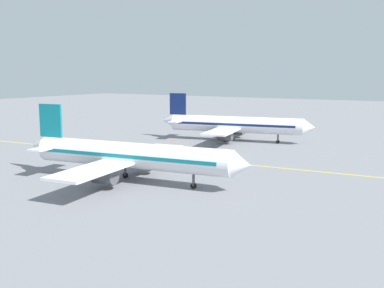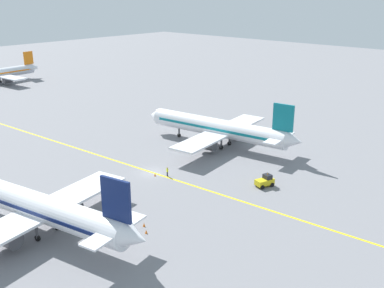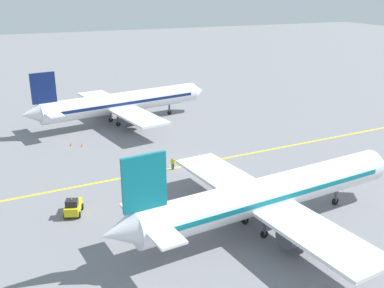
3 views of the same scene
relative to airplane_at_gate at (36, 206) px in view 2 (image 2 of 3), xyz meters
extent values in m
plane|color=slate|center=(23.81, 3.89, -3.71)|extent=(400.00, 400.00, 0.00)
cube|color=yellow|center=(23.81, 3.89, -3.71)|extent=(8.84, 119.73, 0.01)
cylinder|color=white|center=(-0.08, 0.43, 0.09)|extent=(9.14, 30.14, 3.60)
cone|color=white|center=(3.00, -15.78, 0.39)|extent=(3.57, 3.52, 3.06)
cube|color=#0F1E51|center=(-0.08, 0.43, 0.24)|extent=(8.62, 27.20, 0.50)
cube|color=white|center=(0.10, -0.55, -0.63)|extent=(28.48, 10.34, 0.36)
cylinder|color=#4C4C51|center=(-4.81, -1.48, -1.88)|extent=(2.76, 3.55, 2.20)
cylinder|color=#4C4C51|center=(5.02, 0.38, -1.88)|extent=(2.76, 3.55, 2.20)
cube|color=#0F1E51|center=(2.53, -13.32, 4.39)|extent=(1.10, 4.00, 5.00)
cube|color=white|center=(2.44, -12.83, 0.49)|extent=(9.29, 4.04, 0.24)
cylinder|color=#4C4C51|center=(-1.28, -1.83, -2.31)|extent=(0.36, 0.36, 2.00)
cylinder|color=black|center=(-1.28, -1.83, -3.31)|extent=(0.42, 0.84, 0.80)
cylinder|color=#4C4C51|center=(1.86, -1.23, -2.31)|extent=(0.36, 0.36, 2.00)
cylinder|color=black|center=(1.86, -1.23, -3.31)|extent=(0.42, 0.84, 0.80)
cylinder|color=white|center=(42.58, 4.64, 0.09)|extent=(7.27, 30.21, 3.60)
cone|color=white|center=(40.58, 20.71, 0.09)|extent=(3.69, 2.80, 3.42)
cone|color=white|center=(44.61, -11.74, 0.39)|extent=(3.41, 3.35, 3.06)
cube|color=#0F727F|center=(42.58, 4.64, 0.24)|extent=(6.94, 27.24, 0.50)
cube|color=white|center=(42.70, 3.64, -0.63)|extent=(28.43, 8.61, 0.36)
cylinder|color=#4C4C51|center=(37.74, 3.03, -1.88)|extent=(2.58, 3.45, 2.20)
cylinder|color=#4C4C51|center=(47.66, 4.26, -1.88)|extent=(2.58, 3.45, 2.20)
cube|color=#0F727F|center=(44.30, -9.26, 4.39)|extent=(0.85, 4.01, 5.00)
cube|color=white|center=(44.24, -8.76, 0.49)|extent=(9.23, 3.49, 0.24)
cylinder|color=#4C4C51|center=(41.40, 14.16, -2.31)|extent=(0.36, 0.36, 2.00)
cylinder|color=black|center=(41.40, 14.16, -3.31)|extent=(0.38, 0.83, 0.80)
cylinder|color=#4C4C51|center=(41.24, 2.46, -2.31)|extent=(0.36, 0.36, 2.00)
cylinder|color=black|center=(41.24, 2.46, -3.31)|extent=(0.38, 0.83, 0.80)
cylinder|color=#4C4C51|center=(44.41, 2.85, -2.31)|extent=(0.36, 0.36, 2.00)
cylinder|color=black|center=(44.41, 2.85, -3.31)|extent=(0.38, 0.83, 0.80)
cone|color=silver|center=(57.43, 101.37, -0.02)|extent=(2.93, 2.98, 2.75)
cube|color=silver|center=(43.53, 100.13, -0.94)|extent=(6.90, 25.52, 0.32)
cylinder|color=#4C4C51|center=(43.93, 95.65, -2.06)|extent=(3.04, 2.23, 1.98)
cube|color=orange|center=(55.19, 101.17, 3.58)|extent=(3.61, 0.64, 4.50)
cube|color=silver|center=(54.74, 101.13, 0.07)|extent=(2.87, 8.26, 0.22)
cylinder|color=#4C4C51|center=(44.56, 98.78, -2.45)|extent=(0.32, 0.32, 1.80)
cylinder|color=black|center=(44.56, 98.78, -3.35)|extent=(0.74, 0.32, 0.72)
cylinder|color=#4C4C51|center=(44.30, 101.64, -2.45)|extent=(0.32, 0.32, 1.80)
cylinder|color=black|center=(44.30, 101.64, -3.35)|extent=(0.74, 0.32, 0.72)
cube|color=gold|center=(31.94, -13.81, -2.91)|extent=(3.32, 2.38, 0.90)
cube|color=black|center=(32.46, -13.99, -2.11)|extent=(1.45, 1.56, 0.70)
sphere|color=orange|center=(32.46, -13.99, -1.68)|extent=(0.16, 0.16, 0.16)
cylinder|color=black|center=(33.10, -13.41, -3.36)|extent=(0.74, 0.46, 0.70)
cylinder|color=black|center=(32.62, -14.83, -3.36)|extent=(0.74, 0.46, 0.70)
cylinder|color=black|center=(31.26, -12.79, -3.36)|extent=(0.74, 0.46, 0.70)
cylinder|color=black|center=(30.78, -14.21, -3.36)|extent=(0.74, 0.46, 0.70)
cylinder|color=#23232D|center=(24.32, 0.61, -3.28)|extent=(0.16, 0.16, 0.85)
cylinder|color=#23232D|center=(24.40, 0.79, -3.28)|extent=(0.16, 0.16, 0.85)
cube|color=#CCD819|center=(24.36, 0.70, -2.56)|extent=(0.36, 0.42, 0.60)
cylinder|color=#CCD819|center=(24.25, 0.49, -2.56)|extent=(0.10, 0.10, 0.55)
cylinder|color=#CCD819|center=(24.46, 0.92, -2.56)|extent=(0.10, 0.10, 0.55)
sphere|color=#9E7051|center=(24.36, 0.70, -2.14)|extent=(0.22, 0.22, 0.22)
cone|color=orange|center=(9.14, -10.63, -3.43)|extent=(0.32, 0.32, 0.55)
cone|color=orange|center=(10.16, -9.09, -3.43)|extent=(0.32, 0.32, 0.55)
cone|color=orange|center=(23.06, 2.38, -3.43)|extent=(0.32, 0.32, 0.55)
camera|label=1|loc=(91.08, 43.83, 11.38)|focal=42.00mm
camera|label=2|loc=(-25.08, -49.50, 26.20)|focal=42.00mm
camera|label=3|loc=(77.58, -19.00, 20.02)|focal=42.00mm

